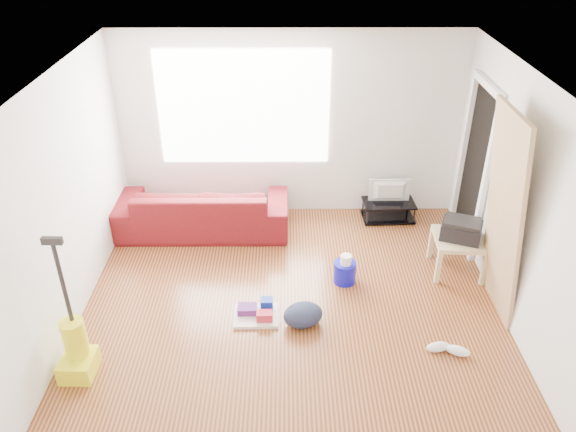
{
  "coord_description": "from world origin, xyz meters",
  "views": [
    {
      "loc": [
        -0.06,
        -4.43,
        3.95
      ],
      "look_at": [
        -0.04,
        0.6,
        1.0
      ],
      "focal_mm": 35.0,
      "sensor_mm": 36.0,
      "label": 1
    }
  ],
  "objects_px": {
    "tv_stand": "(388,210)",
    "vacuum": "(76,349)",
    "side_table": "(459,243)",
    "bucket": "(344,281)",
    "sofa": "(205,229)",
    "cleaning_tray": "(257,313)",
    "backpack": "(303,323)"
  },
  "relations": [
    {
      "from": "tv_stand",
      "to": "vacuum",
      "type": "relative_size",
      "value": 0.49
    },
    {
      "from": "side_table",
      "to": "bucket",
      "type": "xyz_separation_m",
      "value": [
        -1.33,
        -0.21,
        -0.39
      ]
    },
    {
      "from": "sofa",
      "to": "bucket",
      "type": "xyz_separation_m",
      "value": [
        1.76,
        -1.15,
        0.0
      ]
    },
    {
      "from": "bucket",
      "to": "vacuum",
      "type": "xyz_separation_m",
      "value": [
        -2.62,
        -1.38,
        0.27
      ]
    },
    {
      "from": "cleaning_tray",
      "to": "vacuum",
      "type": "relative_size",
      "value": 0.33
    },
    {
      "from": "side_table",
      "to": "vacuum",
      "type": "distance_m",
      "value": 4.26
    },
    {
      "from": "backpack",
      "to": "vacuum",
      "type": "height_order",
      "value": "vacuum"
    },
    {
      "from": "tv_stand",
      "to": "backpack",
      "type": "bearing_deg",
      "value": -122.42
    },
    {
      "from": "backpack",
      "to": "vacuum",
      "type": "bearing_deg",
      "value": 176.03
    },
    {
      "from": "backpack",
      "to": "tv_stand",
      "type": "bearing_deg",
      "value": 39.11
    },
    {
      "from": "sofa",
      "to": "tv_stand",
      "type": "bearing_deg",
      "value": -173.8
    },
    {
      "from": "backpack",
      "to": "cleaning_tray",
      "type": "bearing_deg",
      "value": 146.08
    },
    {
      "from": "bucket",
      "to": "backpack",
      "type": "xyz_separation_m",
      "value": [
        -0.5,
        -0.73,
        0.0
      ]
    },
    {
      "from": "sofa",
      "to": "vacuum",
      "type": "relative_size",
      "value": 1.52
    },
    {
      "from": "sofa",
      "to": "backpack",
      "type": "xyz_separation_m",
      "value": [
        1.26,
        -1.88,
        0.0
      ]
    },
    {
      "from": "sofa",
      "to": "vacuum",
      "type": "height_order",
      "value": "vacuum"
    },
    {
      "from": "backpack",
      "to": "vacuum",
      "type": "distance_m",
      "value": 2.23
    },
    {
      "from": "sofa",
      "to": "side_table",
      "type": "distance_m",
      "value": 3.26
    },
    {
      "from": "sofa",
      "to": "cleaning_tray",
      "type": "xyz_separation_m",
      "value": [
        0.78,
        -1.77,
        0.05
      ]
    },
    {
      "from": "sofa",
      "to": "bucket",
      "type": "bearing_deg",
      "value": 146.82
    },
    {
      "from": "bucket",
      "to": "vacuum",
      "type": "relative_size",
      "value": 0.18
    },
    {
      "from": "cleaning_tray",
      "to": "vacuum",
      "type": "xyz_separation_m",
      "value": [
        -1.63,
        -0.76,
        0.22
      ]
    },
    {
      "from": "backpack",
      "to": "vacuum",
      "type": "xyz_separation_m",
      "value": [
        -2.12,
        -0.65,
        0.27
      ]
    },
    {
      "from": "side_table",
      "to": "backpack",
      "type": "distance_m",
      "value": 2.1
    },
    {
      "from": "vacuum",
      "to": "side_table",
      "type": "bearing_deg",
      "value": 23.28
    },
    {
      "from": "sofa",
      "to": "vacuum",
      "type": "bearing_deg",
      "value": 71.3
    },
    {
      "from": "side_table",
      "to": "sofa",
      "type": "bearing_deg",
      "value": 163.1
    },
    {
      "from": "sofa",
      "to": "side_table",
      "type": "bearing_deg",
      "value": 163.1
    },
    {
      "from": "backpack",
      "to": "sofa",
      "type": "bearing_deg",
      "value": 102.61
    },
    {
      "from": "sofa",
      "to": "cleaning_tray",
      "type": "relative_size",
      "value": 4.65
    },
    {
      "from": "sofa",
      "to": "cleaning_tray",
      "type": "distance_m",
      "value": 1.93
    },
    {
      "from": "vacuum",
      "to": "backpack",
      "type": "bearing_deg",
      "value": 18.49
    }
  ]
}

